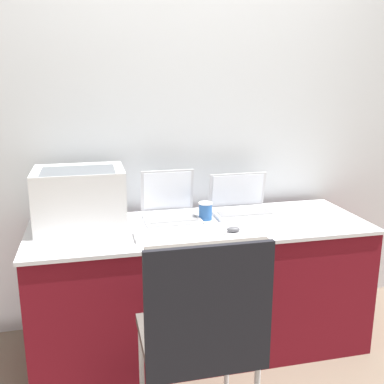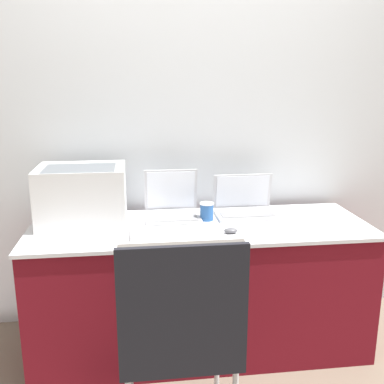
% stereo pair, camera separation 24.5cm
% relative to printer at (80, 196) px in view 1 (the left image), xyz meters
% --- Properties ---
extents(ground_plane, '(14.00, 14.00, 0.00)m').
position_rel_printer_xyz_m(ground_plane, '(0.64, -0.43, -0.91)').
color(ground_plane, '#6B5B4C').
extents(wall_back, '(8.00, 0.05, 2.60)m').
position_rel_printer_xyz_m(wall_back, '(0.64, 0.31, 0.39)').
color(wall_back, silver).
rests_on(wall_back, ground_plane).
extents(table, '(1.86, 0.66, 0.74)m').
position_rel_printer_xyz_m(table, '(0.64, -0.11, -0.54)').
color(table, maroon).
rests_on(table, ground_plane).
extents(printer, '(0.47, 0.36, 0.32)m').
position_rel_printer_xyz_m(printer, '(0.00, 0.00, 0.00)').
color(printer, silver).
rests_on(printer, table).
extents(laptop_left, '(0.31, 0.30, 0.27)m').
position_rel_printer_xyz_m(laptop_left, '(0.50, 0.04, -0.11)').
color(laptop_left, '#B7B7BC').
rests_on(laptop_left, table).
extents(laptop_right, '(0.35, 0.26, 0.23)m').
position_rel_printer_xyz_m(laptop_right, '(0.93, 0.04, -0.12)').
color(laptop_right, '#B7B7BC').
rests_on(laptop_right, table).
extents(external_keyboard, '(0.46, 0.17, 0.02)m').
position_rel_printer_xyz_m(external_keyboard, '(0.49, -0.25, -0.16)').
color(external_keyboard, silver).
rests_on(external_keyboard, table).
extents(coffee_cup, '(0.08, 0.08, 0.10)m').
position_rel_printer_xyz_m(coffee_cup, '(0.69, -0.03, -0.12)').
color(coffee_cup, '#285699').
rests_on(coffee_cup, table).
extents(mouse, '(0.07, 0.05, 0.03)m').
position_rel_printer_xyz_m(mouse, '(0.78, -0.27, -0.16)').
color(mouse, '#4C4C51').
rests_on(mouse, table).
extents(chair, '(0.47, 0.45, 0.96)m').
position_rel_printer_xyz_m(chair, '(0.45, -0.89, -0.31)').
color(chair, '#4C4742').
rests_on(chair, ground_plane).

